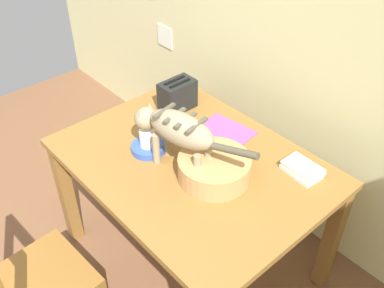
% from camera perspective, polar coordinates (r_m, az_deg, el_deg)
% --- Properties ---
extents(wall_rear, '(4.91, 0.11, 2.50)m').
position_cam_1_polar(wall_rear, '(2.38, 13.09, 15.45)').
color(wall_rear, beige).
rests_on(wall_rear, ground_plane).
extents(dining_table, '(1.29, 0.96, 0.75)m').
position_cam_1_polar(dining_table, '(2.19, 0.00, -3.84)').
color(dining_table, olive).
rests_on(dining_table, ground_plane).
extents(cat, '(0.66, 0.21, 0.30)m').
position_cam_1_polar(cat, '(1.97, -2.00, 1.87)').
color(cat, gray).
rests_on(cat, dining_table).
extents(saucer_bowl, '(0.17, 0.17, 0.03)m').
position_cam_1_polar(saucer_bowl, '(2.19, -5.71, -0.48)').
color(saucer_bowl, '#3255B6').
rests_on(saucer_bowl, dining_table).
extents(coffee_mug, '(0.12, 0.08, 0.09)m').
position_cam_1_polar(coffee_mug, '(2.15, -5.75, 0.75)').
color(coffee_mug, white).
rests_on(coffee_mug, saucer_bowl).
extents(magazine, '(0.30, 0.22, 0.01)m').
position_cam_1_polar(magazine, '(2.33, 4.48, 1.76)').
color(magazine, '#9C49A0').
rests_on(magazine, dining_table).
extents(book_stack, '(0.19, 0.14, 0.04)m').
position_cam_1_polar(book_stack, '(2.11, 14.18, -3.22)').
color(book_stack, silver).
rests_on(book_stack, dining_table).
extents(wicker_basket, '(0.34, 0.34, 0.11)m').
position_cam_1_polar(wicker_basket, '(2.01, 2.91, -3.11)').
color(wicker_basket, tan).
rests_on(wicker_basket, dining_table).
extents(toaster, '(0.12, 0.20, 0.18)m').
position_cam_1_polar(toaster, '(2.45, -1.92, 6.36)').
color(toaster, black).
rests_on(toaster, dining_table).
extents(wooden_chair_near, '(0.44, 0.44, 0.92)m').
position_cam_1_polar(wooden_chair_near, '(2.15, -20.32, -16.80)').
color(wooden_chair_near, brown).
rests_on(wooden_chair_near, ground_plane).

